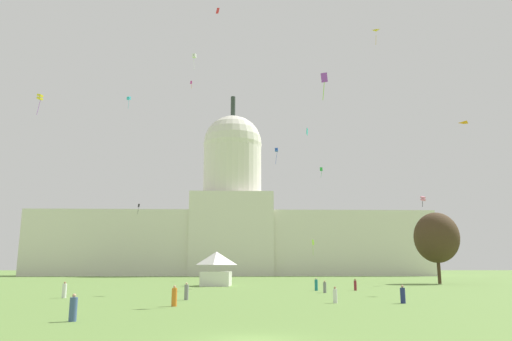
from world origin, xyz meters
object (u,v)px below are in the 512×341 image
Objects in this scene: event_tent at (216,268)px; kite_magenta_high at (191,83)px; person_maroon_back_left at (355,285)px; kite_green_high at (321,170)px; kite_red_high at (218,11)px; kite_orange_mid at (467,123)px; person_white_back_right at (335,296)px; person_teal_edge_east at (316,285)px; person_denim_front_left at (73,309)px; kite_lime_low at (313,244)px; kite_violet_mid at (324,80)px; kite_white_high at (194,56)px; kite_black_mid at (139,207)px; person_orange_back_center at (174,297)px; person_grey_edge_west at (186,292)px; kite_pink_low at (423,199)px; kite_blue_mid at (276,150)px; kite_cyan_high at (129,98)px; capitol_building at (232,228)px; kite_turquoise_mid at (307,132)px; person_grey_front_center at (325,287)px; person_white_deep_crowd at (64,291)px; person_navy_near_tree_east at (403,295)px; kite_gold_high at (376,34)px; kite_yellow_mid at (40,97)px.

event_tent is 71.60m from kite_magenta_high.
kite_green_high is (11.11, 88.40, 34.51)m from person_maroon_back_left.
kite_orange_mid is at bearing 30.88° from kite_red_high.
person_white_back_right is 23.40m from person_teal_edge_east.
person_denim_front_left is 0.42× the size of kite_lime_low.
event_tent is at bearing -5.43° from person_teal_edge_east.
kite_red_high is at bearing 141.76° from kite_orange_mid.
kite_violet_mid is 2.24× the size of kite_red_high.
kite_white_high is (-21.65, 35.89, 50.76)m from person_teal_edge_east.
kite_black_mid is at bearing -14.82° from kite_lime_low.
person_teal_edge_east is 88.48m from kite_magenta_high.
person_maroon_back_left is at bearing 6.41° from kite_black_mid.
person_grey_edge_west is at bearing 69.34° from person_orange_back_center.
kite_pink_low is 0.52× the size of kite_lime_low.
kite_pink_low is 0.60× the size of kite_green_high.
event_tent is at bearing -5.11° from kite_magenta_high.
person_denim_front_left is 99.33m from kite_blue_mid.
person_white_back_right is at bearing -150.11° from kite_white_high.
kite_magenta_high is at bearing 178.55° from person_maroon_back_left.
person_maroon_back_left is 0.43× the size of kite_cyan_high.
person_white_back_right is at bearing -59.12° from person_grey_edge_west.
person_teal_edge_east is at bearing -83.07° from capitol_building.
kite_turquoise_mid is 0.90× the size of kite_red_high.
kite_lime_low is at bearing -84.70° from person_grey_front_center.
kite_black_mid reaches higher than person_maroon_back_left.
person_white_deep_crowd is at bearing 124.22° from person_grey_edge_west.
person_navy_near_tree_east is at bearing -12.20° from person_orange_back_center.
kite_red_high is at bearing 178.78° from kite_pink_low.
kite_turquoise_mid is 0.60× the size of kite_pink_low.
person_white_back_right is at bearing -79.14° from kite_blue_mid.
kite_red_high is (-0.39, -2.88, 48.02)m from event_tent.
capitol_building is at bearing -24.06° from kite_violet_mid.
kite_magenta_high is at bearing -46.19° from person_white_back_right.
kite_magenta_high is (-29.43, 88.27, 55.32)m from person_navy_near_tree_east.
event_tent is 48.11m from kite_red_high.
kite_magenta_high reaches higher than kite_black_mid.
kite_lime_low reaches higher than event_tent.
kite_green_high reaches higher than person_maroon_back_left.
kite_gold_high is 62.58m from kite_magenta_high.
capitol_building is 41.42× the size of kite_green_high.
kite_cyan_high reaches higher than person_orange_back_center.
kite_black_mid is (-41.45, 29.08, -11.67)m from kite_blue_mid.
person_grey_edge_west is at bearing 83.97° from kite_lime_low.
kite_black_mid is (-40.67, 106.15, 21.12)m from person_white_back_right.
kite_white_high is 0.91× the size of kite_yellow_mid.
kite_lime_low reaches higher than person_teal_edge_east.
person_grey_front_center is at bearing 132.83° from person_navy_near_tree_east.
person_denim_front_left is 0.51× the size of kite_black_mid.
kite_pink_low is at bearing 23.18° from kite_black_mid.
person_teal_edge_east is at bearing -137.42° from kite_white_high.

